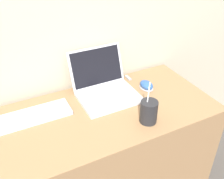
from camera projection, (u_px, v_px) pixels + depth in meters
name	position (u px, v px, depth m)	size (l,w,h in m)	color
desk	(108.00, 157.00, 1.59)	(1.17, 0.58, 0.71)	#936D47
laptop	(104.00, 86.00, 1.49)	(0.33, 0.33, 0.24)	silver
drink_cup	(149.00, 111.00, 1.28)	(0.09, 0.09, 0.22)	#232326
computer_mouse	(146.00, 85.00, 1.57)	(0.07, 0.10, 0.04)	#B2B2B7
external_keyboard	(32.00, 116.00, 1.33)	(0.39, 0.14, 0.02)	silver
usb_stick	(128.00, 78.00, 1.67)	(0.02, 0.06, 0.01)	#99999E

